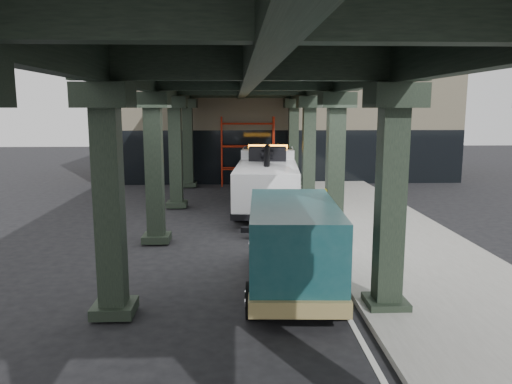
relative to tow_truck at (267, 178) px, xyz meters
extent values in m
plane|color=black|center=(-0.69, -7.54, -1.41)|extent=(90.00, 90.00, 0.00)
cube|color=gray|center=(3.81, -5.54, -1.34)|extent=(5.00, 40.00, 0.15)
cube|color=silver|center=(1.01, -5.54, -1.41)|extent=(0.12, 38.00, 0.01)
cube|color=black|center=(1.91, -11.54, 1.09)|extent=(0.55, 0.55, 5.00)
cube|color=black|center=(1.91, -11.54, 3.34)|extent=(1.10, 1.10, 0.50)
cube|color=black|center=(1.91, -11.54, -1.23)|extent=(0.90, 0.90, 0.24)
cube|color=black|center=(1.91, -5.54, 1.09)|extent=(0.55, 0.55, 5.00)
cube|color=black|center=(1.91, -5.54, 3.34)|extent=(1.10, 1.10, 0.50)
cube|color=black|center=(1.91, -5.54, -1.23)|extent=(0.90, 0.90, 0.24)
cube|color=black|center=(1.91, 0.46, 1.09)|extent=(0.55, 0.55, 5.00)
cube|color=black|center=(1.91, 0.46, 3.34)|extent=(1.10, 1.10, 0.50)
cube|color=black|center=(1.91, 0.46, -1.23)|extent=(0.90, 0.90, 0.24)
cube|color=black|center=(1.91, 6.46, 1.09)|extent=(0.55, 0.55, 5.00)
cube|color=black|center=(1.91, 6.46, 3.34)|extent=(1.10, 1.10, 0.50)
cube|color=black|center=(1.91, 6.46, -1.23)|extent=(0.90, 0.90, 0.24)
cube|color=black|center=(-4.09, -11.54, 1.09)|extent=(0.55, 0.55, 5.00)
cube|color=black|center=(-4.09, -11.54, 3.34)|extent=(1.10, 1.10, 0.50)
cube|color=black|center=(-4.09, -11.54, -1.23)|extent=(0.90, 0.90, 0.24)
cube|color=black|center=(-4.09, -5.54, 1.09)|extent=(0.55, 0.55, 5.00)
cube|color=black|center=(-4.09, -5.54, 3.34)|extent=(1.10, 1.10, 0.50)
cube|color=black|center=(-4.09, -5.54, -1.23)|extent=(0.90, 0.90, 0.24)
cube|color=black|center=(-4.09, 0.46, 1.09)|extent=(0.55, 0.55, 5.00)
cube|color=black|center=(-4.09, 0.46, 3.34)|extent=(1.10, 1.10, 0.50)
cube|color=black|center=(-4.09, 0.46, -1.23)|extent=(0.90, 0.90, 0.24)
cube|color=black|center=(-4.09, 6.46, 1.09)|extent=(0.55, 0.55, 5.00)
cube|color=black|center=(-4.09, 6.46, 3.34)|extent=(1.10, 1.10, 0.50)
cube|color=black|center=(-4.09, 6.46, -1.23)|extent=(0.90, 0.90, 0.24)
cube|color=black|center=(1.91, -5.54, 4.14)|extent=(0.35, 32.00, 1.10)
cube|color=black|center=(-4.09, -5.54, 4.14)|extent=(0.35, 32.00, 1.10)
cube|color=black|center=(-1.09, -5.54, 4.14)|extent=(0.35, 32.00, 1.10)
cube|color=black|center=(-1.09, -5.54, 4.84)|extent=(7.40, 32.00, 0.30)
cube|color=#C6B793|center=(1.31, 12.46, 2.59)|extent=(22.00, 10.00, 8.00)
cylinder|color=#B1220E|center=(-2.19, 7.36, 0.59)|extent=(0.08, 0.08, 4.00)
cylinder|color=#B1220E|center=(-2.19, 6.56, 0.59)|extent=(0.08, 0.08, 4.00)
cylinder|color=#B1220E|center=(0.81, 7.36, 0.59)|extent=(0.08, 0.08, 4.00)
cylinder|color=#B1220E|center=(0.81, 6.56, 0.59)|extent=(0.08, 0.08, 4.00)
cylinder|color=#B1220E|center=(-0.69, 7.36, -0.41)|extent=(3.00, 0.08, 0.08)
cylinder|color=#B1220E|center=(-0.69, 7.36, 0.89)|extent=(3.00, 0.08, 0.08)
cylinder|color=#B1220E|center=(-0.69, 7.36, 2.19)|extent=(3.00, 0.08, 0.08)
cube|color=black|center=(-0.04, -0.54, -0.68)|extent=(1.67, 7.91, 0.26)
cube|color=white|center=(0.17, 2.12, 0.21)|extent=(2.65, 2.70, 1.88)
cube|color=white|center=(0.26, 3.21, -0.31)|extent=(2.51, 0.93, 0.94)
cube|color=black|center=(0.19, 2.38, 0.73)|extent=(2.40, 1.54, 0.89)
cube|color=white|center=(-0.14, -1.74, 0.00)|extent=(2.92, 5.42, 1.47)
cube|color=orange|center=(0.15, 1.91, 1.26)|extent=(1.90, 0.44, 0.17)
cube|color=black|center=(0.03, 0.34, 1.05)|extent=(1.72, 0.76, 0.63)
cylinder|color=black|center=(-0.12, -1.53, 0.78)|extent=(0.54, 3.67, 1.40)
cube|color=black|center=(-0.35, -4.40, -1.05)|extent=(0.43, 1.49, 0.19)
cube|color=black|center=(-0.41, -5.13, -1.10)|extent=(1.69, 0.39, 0.19)
cylinder|color=black|center=(-0.95, 2.52, -0.84)|extent=(0.46, 1.18, 1.15)
cylinder|color=silver|center=(-0.95, 2.52, -0.84)|extent=(0.46, 0.66, 0.63)
cylinder|color=black|center=(1.34, 2.34, -0.84)|extent=(0.46, 1.18, 1.15)
cylinder|color=silver|center=(1.34, 2.34, -0.84)|extent=(0.46, 0.66, 0.63)
cylinder|color=black|center=(-1.23, -0.92, -0.84)|extent=(0.46, 1.18, 1.15)
cylinder|color=silver|center=(-1.23, -0.92, -0.84)|extent=(0.46, 0.66, 0.63)
cylinder|color=black|center=(1.07, -1.10, -0.84)|extent=(0.46, 1.18, 1.15)
cylinder|color=silver|center=(1.07, -1.10, -0.84)|extent=(0.46, 0.66, 0.63)
cylinder|color=black|center=(-1.34, -2.28, -0.84)|extent=(0.46, 1.18, 1.15)
cylinder|color=silver|center=(-1.34, -2.28, -0.84)|extent=(0.46, 0.66, 0.63)
cylinder|color=black|center=(0.96, -2.46, -0.84)|extent=(0.46, 1.18, 1.15)
cylinder|color=silver|center=(0.96, -2.46, -0.84)|extent=(0.46, 0.66, 0.63)
cube|color=#123D41|center=(0.08, -7.74, -0.49)|extent=(2.03, 1.16, 0.87)
cube|color=#123D41|center=(-0.05, -10.39, -0.11)|extent=(2.25, 4.45, 1.89)
cube|color=olive|center=(-0.03, -10.01, -0.88)|extent=(2.34, 5.52, 0.34)
cube|color=black|center=(0.06, -8.12, 0.28)|extent=(1.91, 0.51, 0.81)
cube|color=black|center=(-0.04, -10.10, 0.38)|extent=(2.23, 3.58, 0.53)
cube|color=silver|center=(0.11, -7.22, -0.88)|extent=(1.94, 0.21, 0.29)
cylinder|color=black|center=(-0.89, -7.74, -1.01)|extent=(0.31, 0.83, 0.81)
cylinder|color=silver|center=(-0.89, -7.74, -1.01)|extent=(0.33, 0.46, 0.45)
cylinder|color=black|center=(1.05, -7.83, -1.01)|extent=(0.31, 0.83, 0.81)
cylinder|color=silver|center=(1.05, -7.83, -1.01)|extent=(0.33, 0.46, 0.45)
cylinder|color=black|center=(-1.09, -11.80, -1.01)|extent=(0.31, 0.83, 0.81)
cylinder|color=silver|center=(-1.09, -11.80, -1.01)|extent=(0.33, 0.46, 0.45)
cylinder|color=black|center=(0.84, -11.89, -1.01)|extent=(0.31, 0.83, 0.81)
cylinder|color=silver|center=(0.84, -11.89, -1.01)|extent=(0.33, 0.46, 0.45)
camera|label=1|loc=(-1.44, -21.98, 3.09)|focal=35.00mm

